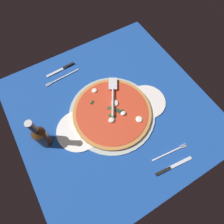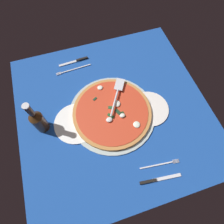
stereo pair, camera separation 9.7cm
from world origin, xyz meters
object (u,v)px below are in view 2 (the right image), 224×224
object	(u,v)px
dinner_plate_right	(76,123)
beer_bottle	(38,120)
pizza_server	(117,95)
place_setting_far	(158,172)
pizza	(112,112)
place_setting_near	(75,65)
dinner_plate_left	(149,109)

from	to	relation	value
dinner_plate_right	beer_bottle	size ratio (longest dim) A/B	0.97
pizza_server	place_setting_far	size ratio (longest dim) A/B	1.03
pizza	beer_bottle	world-z (taller)	beer_bottle
place_setting_near	place_setting_far	xyz separation A→B (cm)	(-22.03, 71.62, 0.01)
dinner_plate_left	place_setting_near	bearing A→B (deg)	-52.79
dinner_plate_left	dinner_plate_right	size ratio (longest dim) A/B	0.92
place_setting_near	beer_bottle	xyz separation A→B (cm)	(23.74, 33.82, 8.35)
dinner_plate_left	dinner_plate_right	world-z (taller)	same
dinner_plate_left	pizza_server	size ratio (longest dim) A/B	0.95
place_setting_near	place_setting_far	size ratio (longest dim) A/B	1.04
pizza_server	beer_bottle	distance (cm)	40.32
dinner_plate_right	beer_bottle	xyz separation A→B (cm)	(16.02, -3.06, 8.20)
dinner_plate_right	pizza_server	xyz separation A→B (cm)	(-23.86, -7.24, 4.03)
pizza	beer_bottle	distance (cm)	35.89
place_setting_near	dinner_plate_left	bearing A→B (deg)	124.07
dinner_plate_left	place_setting_far	xyz separation A→B (cm)	(8.66, 31.20, -0.14)
pizza	pizza_server	xyz separation A→B (cm)	(-4.79, -7.43, 2.62)
dinner_plate_right	pizza_server	bearing A→B (deg)	-163.13
pizza_server	beer_bottle	world-z (taller)	beer_bottle
dinner_plate_left	pizza	size ratio (longest dim) A/B	0.51
dinner_plate_left	place_setting_near	size ratio (longest dim) A/B	0.94
place_setting_far	beer_bottle	world-z (taller)	beer_bottle
pizza_server	beer_bottle	size ratio (longest dim) A/B	0.94
dinner_plate_left	pizza_server	bearing A→B (deg)	-36.52
place_setting_far	pizza	bearing A→B (deg)	113.79
pizza	place_setting_far	bearing A→B (deg)	107.19
place_setting_near	place_setting_far	world-z (taller)	same
dinner_plate_right	place_setting_near	bearing A→B (deg)	-101.82
pizza_server	place_setting_near	world-z (taller)	pizza_server
dinner_plate_left	place_setting_near	world-z (taller)	place_setting_near
dinner_plate_left	beer_bottle	world-z (taller)	beer_bottle
dinner_plate_right	pizza	world-z (taller)	pizza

